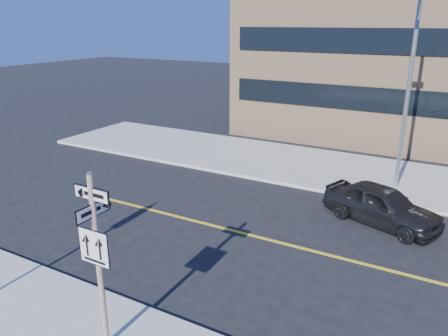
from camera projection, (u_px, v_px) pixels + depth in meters
The scene contains 4 objects.
ground at pixel (173, 292), 11.87m from camera, with size 120.00×120.00×0.00m, color black.
sign_pole at pixel (97, 253), 9.01m from camera, with size 0.92×0.92×4.06m.
parked_car_a at pixel (382, 205), 15.65m from camera, with size 4.23×1.70×1.44m, color black.
streetlight_a at pixel (409, 80), 17.36m from camera, with size 0.55×2.25×8.00m.
Camera 1 is at (6.19, -8.17, 6.99)m, focal length 35.00 mm.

